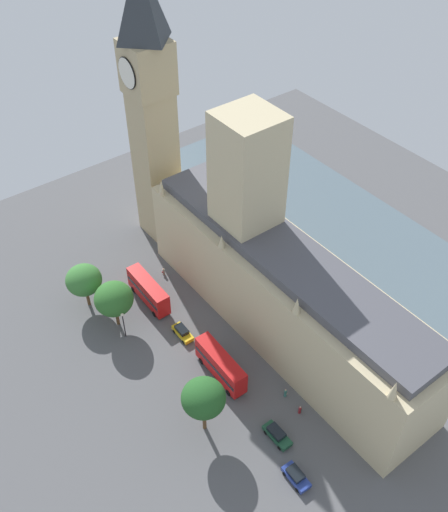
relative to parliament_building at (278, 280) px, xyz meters
The scene contains 16 objects.
ground_plane 10.53m from the parliament_building, 42.57° to the left, with size 126.97×126.97×0.00m, color #565659.
river_thames 28.18m from the parliament_building, behind, with size 28.93×114.27×0.25m, color slate.
parliament_building is the anchor object (origin of this frame).
clock_tower 36.95m from the parliament_building, 86.89° to the right, with size 7.54×7.54×52.61m.
double_decker_bus_under_trees 23.61m from the parliament_building, 49.75° to the right, with size 2.76×10.53×4.75m.
car_yellow_cab_trailing 18.36m from the parliament_building, 25.81° to the right, with size 1.85×4.43×1.74m.
double_decker_bus_far_end 16.19m from the parliament_building, 13.40° to the left, with size 2.84×10.55×4.75m.
car_dark_green_by_river_gate 23.91m from the parliament_building, 50.21° to the left, with size 1.94×4.72×1.74m.
car_blue_leading 29.73m from the parliament_building, 55.14° to the left, with size 2.12×4.37×1.74m.
pedestrian_corner 17.69m from the parliament_building, 55.69° to the left, with size 0.60×0.68×1.66m.
pedestrian_kerbside 20.39m from the parliament_building, 61.39° to the left, with size 0.66×0.65×1.58m.
pedestrian_opposite_hall 24.81m from the parliament_building, 67.39° to the right, with size 0.62×0.53×1.59m.
plane_tree_midblock 23.48m from the parliament_building, 23.60° to the left, with size 6.26×6.26×10.27m.
plane_tree_near_tower 32.98m from the parliament_building, 44.31° to the right, with size 6.18×6.18×8.66m.
plane_tree_slot_10 26.98m from the parliament_building, 36.13° to the right, with size 6.51×6.51×8.98m.
street_lamp_slot_11 26.00m from the parliament_building, 29.80° to the right, with size 0.56×0.56×5.73m.
Camera 1 is at (44.26, 44.98, 75.45)m, focal length 40.49 mm.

